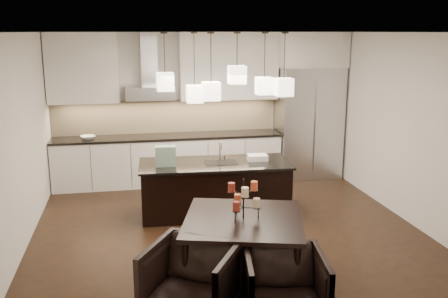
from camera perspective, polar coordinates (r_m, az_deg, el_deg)
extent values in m
cube|color=black|center=(7.39, 0.30, -9.14)|extent=(5.50, 5.50, 0.02)
cube|color=white|center=(6.83, 0.33, 13.29)|extent=(5.50, 5.50, 0.02)
cube|color=silver|center=(9.65, -2.93, 4.88)|extent=(5.50, 0.02, 2.80)
cube|color=silver|center=(4.39, 7.47, -5.56)|extent=(5.50, 0.02, 2.80)
cube|color=silver|center=(6.99, -22.47, 0.62)|extent=(0.02, 5.50, 2.80)
cube|color=silver|center=(7.98, 20.15, 2.30)|extent=(0.02, 5.50, 2.80)
cube|color=#B7B7BA|center=(9.86, 9.60, 2.98)|extent=(1.20, 0.72, 2.15)
cube|color=silver|center=(9.71, 9.92, 11.13)|extent=(1.26, 0.72, 0.65)
cube|color=silver|center=(9.46, -6.33, -1.30)|extent=(4.21, 0.62, 0.88)
cube|color=black|center=(9.35, -6.40, 1.43)|extent=(4.21, 0.66, 0.04)
cube|color=#C8B792|center=(9.58, -6.60, 3.75)|extent=(4.21, 0.02, 0.63)
cube|color=silver|center=(9.32, -15.88, 8.89)|extent=(1.25, 0.35, 1.25)
cube|color=silver|center=(9.48, 0.53, 9.46)|extent=(1.85, 0.35, 1.25)
cube|color=#B7B7BA|center=(9.25, -8.42, 6.39)|extent=(0.90, 0.52, 0.24)
cube|color=#B7B7BA|center=(9.31, -8.58, 10.14)|extent=(0.30, 0.28, 0.96)
imported|color=silver|center=(9.29, -15.29, 1.28)|extent=(0.31, 0.31, 0.06)
cube|color=black|center=(7.85, -1.04, -4.62)|extent=(2.30, 1.03, 0.79)
cube|color=black|center=(7.73, -1.05, -1.69)|extent=(2.38, 1.11, 0.04)
cube|color=#174F36|center=(7.55, -6.70, -0.80)|extent=(0.32, 0.18, 0.31)
cube|color=silver|center=(7.86, 3.84, -0.98)|extent=(0.32, 0.23, 0.09)
cylinder|color=beige|center=(5.56, 3.75, -6.16)|extent=(0.10, 0.10, 0.10)
cylinder|color=#D4552E|center=(5.68, 1.56, -5.70)|extent=(0.10, 0.10, 0.10)
cylinder|color=maroon|center=(5.45, 1.42, -6.55)|extent=(0.10, 0.10, 0.10)
cylinder|color=#D4552E|center=(5.59, 3.47, -4.23)|extent=(0.10, 0.10, 0.10)
cylinder|color=maroon|center=(5.53, 0.87, -4.40)|extent=(0.10, 0.10, 0.10)
cylinder|color=beige|center=(5.38, 2.42, -4.94)|extent=(0.10, 0.10, 0.10)
imported|color=black|center=(5.12, -3.70, -14.93)|extent=(1.16, 1.17, 0.78)
imported|color=black|center=(5.09, 6.97, -15.52)|extent=(0.89, 0.91, 0.73)
cube|color=beige|center=(7.30, -6.74, 7.63)|extent=(0.24, 0.24, 0.26)
cube|color=beige|center=(7.63, -3.37, 6.29)|extent=(0.24, 0.24, 0.26)
cube|color=beige|center=(7.34, 1.48, 8.48)|extent=(0.24, 0.24, 0.26)
cube|color=beige|center=(7.71, 4.62, 7.21)|extent=(0.24, 0.24, 0.26)
cube|color=beige|center=(7.46, 6.84, 7.04)|extent=(0.24, 0.24, 0.26)
cube|color=beige|center=(7.15, -1.48, 6.62)|extent=(0.24, 0.24, 0.26)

